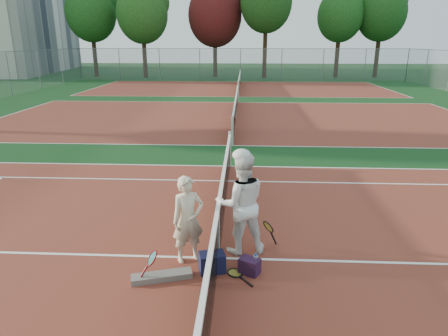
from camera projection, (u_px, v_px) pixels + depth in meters
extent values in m
plane|color=black|center=(218.00, 258.00, 7.11)|extent=(130.00, 130.00, 0.00)
cube|color=maroon|center=(218.00, 258.00, 7.10)|extent=(23.77, 10.97, 0.01)
cube|color=maroon|center=(236.00, 118.00, 19.95)|extent=(23.77, 10.97, 0.01)
cube|color=maroon|center=(239.00, 88.00, 32.79)|extent=(23.77, 10.97, 0.01)
cube|color=beige|center=(10.00, 8.00, 48.04)|extent=(12.96, 23.18, 15.00)
imported|color=beige|center=(188.00, 220.00, 6.84)|extent=(0.67, 0.59, 1.55)
imported|color=white|center=(241.00, 203.00, 7.09)|extent=(1.04, 0.89, 1.88)
cube|color=black|center=(212.00, 262.00, 6.66)|extent=(0.48, 0.39, 0.33)
cube|color=#27102B|center=(249.00, 266.00, 6.61)|extent=(0.40, 0.35, 0.27)
cube|color=#635E59|center=(162.00, 276.00, 6.47)|extent=(1.00, 0.49, 0.10)
cylinder|color=#C9E7FF|center=(255.00, 264.00, 6.66)|extent=(0.09, 0.09, 0.30)
cylinder|color=#382314|center=(95.00, 52.00, 42.89)|extent=(0.44, 0.44, 5.22)
ellipsoid|color=#174814|center=(91.00, 13.00, 41.69)|extent=(5.23, 5.23, 6.01)
cylinder|color=#382314|center=(144.00, 53.00, 41.65)|extent=(0.44, 0.44, 5.08)
ellipsoid|color=#1E4D16|center=(142.00, 14.00, 40.49)|extent=(5.19, 5.19, 5.97)
cylinder|color=#382314|center=(215.00, 53.00, 42.72)|extent=(0.44, 0.44, 4.98)
ellipsoid|color=#4B1011|center=(215.00, 15.00, 41.58)|extent=(5.60, 5.60, 6.44)
cylinder|color=#382314|center=(265.00, 49.00, 40.95)|extent=(0.44, 0.44, 5.88)
ellipsoid|color=#174213|center=(266.00, 2.00, 39.61)|extent=(5.14, 5.14, 5.92)
cylinder|color=#382314|center=(337.00, 53.00, 41.69)|extent=(0.44, 0.44, 4.94)
ellipsoid|color=#164914|center=(340.00, 15.00, 40.56)|extent=(4.63, 4.63, 5.33)
cylinder|color=#382314|center=(377.00, 52.00, 41.74)|extent=(0.44, 0.44, 5.15)
ellipsoid|color=#144212|center=(382.00, 13.00, 40.57)|extent=(4.96, 4.96, 5.70)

